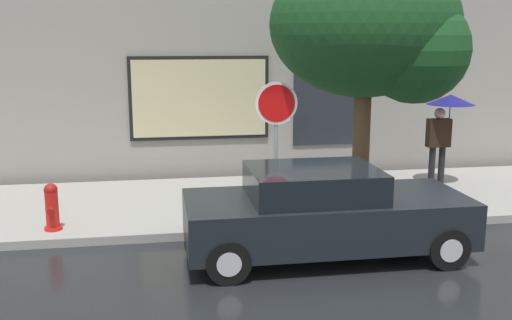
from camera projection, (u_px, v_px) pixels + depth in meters
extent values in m
plane|color=black|center=(327.00, 254.00, 9.55)|extent=(60.00, 60.00, 0.00)
cube|color=#A3A099|center=(287.00, 200.00, 12.44)|extent=(20.00, 4.00, 0.15)
cube|color=#9E998E|center=(266.00, 33.00, 14.16)|extent=(20.00, 0.40, 7.00)
cube|color=black|center=(200.00, 98.00, 13.98)|extent=(3.27, 0.06, 1.95)
cube|color=beige|center=(200.00, 98.00, 13.95)|extent=(3.11, 0.03, 1.79)
cube|color=#262B33|center=(329.00, 108.00, 14.56)|extent=(1.80, 0.04, 1.80)
cone|color=#99999E|center=(388.00, 50.00, 14.38)|extent=(0.22, 0.24, 0.24)
cube|color=black|center=(326.00, 218.00, 9.36)|extent=(4.40, 1.80, 0.71)
cube|color=black|center=(313.00, 183.00, 9.21)|extent=(1.98, 1.58, 0.46)
cylinder|color=black|center=(403.00, 216.00, 10.49)|extent=(0.64, 0.22, 0.64)
cylinder|color=silver|center=(403.00, 216.00, 10.49)|extent=(0.35, 0.24, 0.35)
cylinder|color=black|center=(448.00, 248.00, 8.89)|extent=(0.64, 0.22, 0.64)
cylinder|color=silver|center=(448.00, 248.00, 8.89)|extent=(0.35, 0.24, 0.35)
cylinder|color=black|center=(216.00, 226.00, 9.95)|extent=(0.64, 0.22, 0.64)
cylinder|color=silver|center=(216.00, 226.00, 9.95)|extent=(0.35, 0.24, 0.35)
cylinder|color=black|center=(228.00, 262.00, 8.35)|extent=(0.64, 0.22, 0.64)
cylinder|color=silver|center=(228.00, 262.00, 8.35)|extent=(0.35, 0.24, 0.35)
cylinder|color=red|center=(52.00, 210.00, 10.21)|extent=(0.22, 0.22, 0.71)
sphere|color=#AD1814|center=(51.00, 190.00, 10.14)|extent=(0.23, 0.23, 0.23)
cylinder|color=#AD1814|center=(50.00, 211.00, 10.05)|extent=(0.09, 0.12, 0.09)
cylinder|color=#AD1814|center=(54.00, 205.00, 10.36)|extent=(0.09, 0.12, 0.09)
cylinder|color=red|center=(53.00, 228.00, 10.28)|extent=(0.30, 0.30, 0.06)
cylinder|color=black|center=(432.00, 166.00, 13.24)|extent=(0.14, 0.14, 0.88)
cylinder|color=black|center=(441.00, 166.00, 13.28)|extent=(0.14, 0.14, 0.88)
cube|color=black|center=(439.00, 133.00, 13.11)|extent=(0.51, 0.22, 0.62)
sphere|color=tan|center=(440.00, 113.00, 13.02)|extent=(0.24, 0.24, 0.24)
cylinder|color=#4C4C51|center=(449.00, 121.00, 13.10)|extent=(0.02, 0.02, 0.90)
cone|color=navy|center=(451.00, 100.00, 13.00)|extent=(1.04, 1.04, 0.22)
cylinder|color=#4C3823|center=(361.00, 146.00, 11.13)|extent=(0.32, 0.32, 2.52)
ellipsoid|color=#19471E|center=(365.00, 25.00, 10.68)|extent=(3.47, 2.95, 2.60)
sphere|color=#19471E|center=(415.00, 50.00, 10.48)|extent=(1.91, 1.91, 1.91)
cylinder|color=gray|center=(276.00, 152.00, 10.74)|extent=(0.07, 0.07, 2.46)
cylinder|color=white|center=(277.00, 103.00, 10.52)|extent=(0.76, 0.02, 0.76)
cylinder|color=red|center=(277.00, 103.00, 10.51)|extent=(0.66, 0.02, 0.66)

